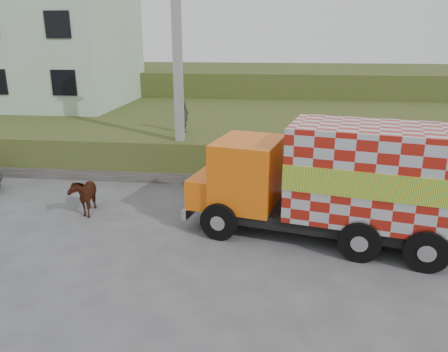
# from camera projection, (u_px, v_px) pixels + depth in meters

# --- Properties ---
(ground) EXTENTS (120.00, 120.00, 0.00)m
(ground) POSITION_uv_depth(u_px,v_px,m) (182.00, 231.00, 12.21)
(ground) COLOR #474749
(ground) RESTS_ON ground
(embankment) EXTENTS (40.00, 12.00, 1.50)m
(embankment) POSITION_uv_depth(u_px,v_px,m) (224.00, 131.00, 21.43)
(embankment) COLOR #31501A
(embankment) RESTS_ON ground
(embankment_far) EXTENTS (40.00, 12.00, 3.00)m
(embankment_far) POSITION_uv_depth(u_px,v_px,m) (243.00, 88.00, 32.55)
(embankment_far) COLOR #31501A
(embankment_far) RESTS_ON ground
(retaining_strip) EXTENTS (16.00, 0.50, 0.40)m
(retaining_strip) POSITION_uv_depth(u_px,v_px,m) (153.00, 176.00, 16.35)
(retaining_strip) COLOR #595651
(retaining_strip) RESTS_ON ground
(building) EXTENTS (10.00, 8.00, 6.00)m
(building) POSITION_uv_depth(u_px,v_px,m) (35.00, 49.00, 24.36)
(building) COLOR #A3BFA4
(building) RESTS_ON embankment
(utility_pole) EXTENTS (1.20, 0.30, 8.00)m
(utility_pole) POSITION_uv_depth(u_px,v_px,m) (178.00, 69.00, 15.42)
(utility_pole) COLOR gray
(utility_pole) RESTS_ON ground
(cargo_truck) EXTENTS (7.32, 3.71, 3.13)m
(cargo_truck) POSITION_uv_depth(u_px,v_px,m) (336.00, 181.00, 11.34)
(cargo_truck) COLOR black
(cargo_truck) RESTS_ON ground
(cow) EXTENTS (0.95, 1.52, 1.19)m
(cow) POSITION_uv_depth(u_px,v_px,m) (84.00, 194.00, 13.32)
(cow) COLOR black
(cow) RESTS_ON ground
(pedestrian) EXTENTS (0.68, 0.56, 1.60)m
(pedestrian) POSITION_uv_depth(u_px,v_px,m) (182.00, 112.00, 17.36)
(pedestrian) COLOR #2D2B28
(pedestrian) RESTS_ON embankment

